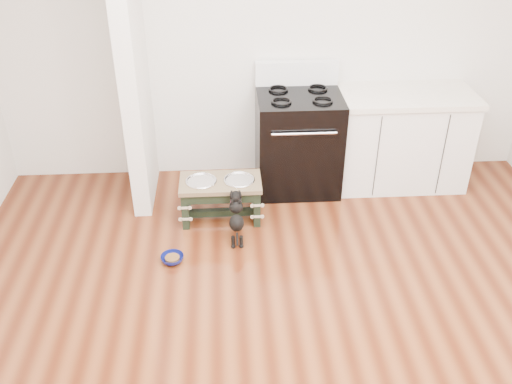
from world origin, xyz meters
The scene contains 8 objects.
ground centered at (0.00, 0.00, 0.00)m, with size 5.00×5.00×0.00m, color #491C0D.
room_shell centered at (0.00, 0.00, 1.62)m, with size 5.00×5.00×5.00m.
partition_wall centered at (-1.18, 2.10, 1.35)m, with size 0.15×0.80×2.70m, color silver.
oven_range centered at (0.25, 2.16, 0.48)m, with size 0.76×0.69×1.14m.
cabinet_run centered at (1.23, 2.18, 0.45)m, with size 1.24×0.64×0.91m.
dog_feeder centered at (-0.48, 1.63, 0.27)m, with size 0.70×0.37×0.40m.
puppy centered at (-0.35, 1.31, 0.23)m, with size 0.12×0.36×0.42m.
floor_bowl centered at (-0.88, 1.04, 0.03)m, with size 0.20×0.20×0.06m.
Camera 1 is at (-0.43, -2.54, 2.88)m, focal length 40.00 mm.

